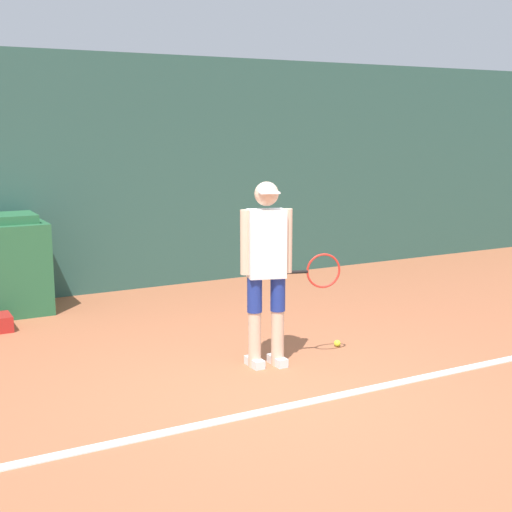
{
  "coord_description": "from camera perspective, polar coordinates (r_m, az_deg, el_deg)",
  "views": [
    {
      "loc": [
        -2.82,
        -4.99,
        2.22
      ],
      "look_at": [
        0.28,
        0.8,
        1.01
      ],
      "focal_mm": 50.0,
      "sensor_mm": 36.0,
      "label": 1
    }
  ],
  "objects": [
    {
      "name": "tennis_player",
      "position": [
        6.52,
        0.94,
        -0.72
      ],
      "size": [
        0.92,
        0.36,
        1.73
      ],
      "rotation": [
        0.0,
        0.0,
        -0.28
      ],
      "color": "beige",
      "rests_on": "ground_plane"
    },
    {
      "name": "tennis_ball",
      "position": [
        7.36,
        6.52,
        -6.95
      ],
      "size": [
        0.07,
        0.07,
        0.07
      ],
      "color": "#D1E533",
      "rests_on": "ground_plane"
    },
    {
      "name": "covered_chair",
      "position": [
        9.02,
        -18.62,
        -0.68
      ],
      "size": [
        0.7,
        0.83,
        1.19
      ],
      "color": "#28663D",
      "rests_on": "ground_plane"
    },
    {
      "name": "ground_plane",
      "position": [
        6.15,
        1.23,
        -10.77
      ],
      "size": [
        24.0,
        24.0,
        0.0
      ],
      "primitive_type": "plane",
      "color": "#B76642"
    },
    {
      "name": "court_baseline",
      "position": [
        5.86,
        3.01,
        -11.83
      ],
      "size": [
        21.6,
        0.1,
        0.01
      ],
      "color": "white",
      "rests_on": "ground_plane"
    },
    {
      "name": "back_wall",
      "position": [
        9.71,
        -11.31,
        6.41
      ],
      "size": [
        24.0,
        0.1,
        3.15
      ],
      "color": "#2D564C",
      "rests_on": "ground_plane"
    }
  ]
}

